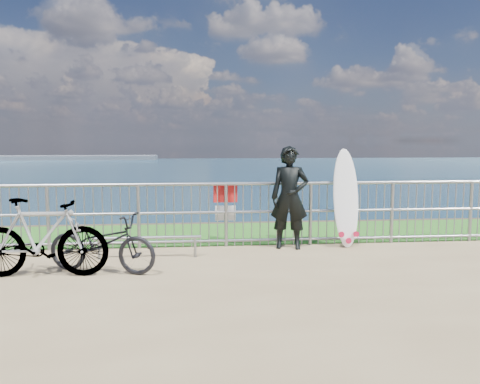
{
  "coord_description": "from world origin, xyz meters",
  "views": [
    {
      "loc": [
        -1.04,
        -6.44,
        1.84
      ],
      "look_at": [
        -0.29,
        1.2,
        1.0
      ],
      "focal_mm": 35.0,
      "sensor_mm": 36.0,
      "label": 1
    }
  ],
  "objects": [
    {
      "name": "grass_strip",
      "position": [
        0.0,
        2.7,
        0.01
      ],
      "size": [
        120.0,
        120.0,
        0.0
      ],
      "primitive_type": "plane",
      "color": "#22661C",
      "rests_on": "ground"
    },
    {
      "name": "seascape",
      "position": [
        -43.75,
        147.49,
        -4.03
      ],
      "size": [
        260.0,
        260.0,
        5.0
      ],
      "color": "brown",
      "rests_on": "ground"
    },
    {
      "name": "railing",
      "position": [
        0.01,
        1.6,
        0.58
      ],
      "size": [
        10.06,
        0.1,
        1.13
      ],
      "color": "gray",
      "rests_on": "ground"
    },
    {
      "name": "surfer",
      "position": [
        0.57,
        1.35,
        0.88
      ],
      "size": [
        0.71,
        0.55,
        1.75
      ],
      "primitive_type": "imported",
      "rotation": [
        0.0,
        0.0,
        -0.21
      ],
      "color": "black",
      "rests_on": "ground"
    },
    {
      "name": "surfboard",
      "position": [
        1.59,
        1.44,
        0.79
      ],
      "size": [
        0.45,
        0.41,
        1.72
      ],
      "color": "white",
      "rests_on": "ground"
    },
    {
      "name": "bicycle_near",
      "position": [
        -2.34,
        0.14,
        0.42
      ],
      "size": [
        1.69,
        1.02,
        0.84
      ],
      "primitive_type": "imported",
      "rotation": [
        0.0,
        0.0,
        1.26
      ],
      "color": "black",
      "rests_on": "ground"
    },
    {
      "name": "bicycle_far",
      "position": [
        -3.11,
        0.0,
        0.54
      ],
      "size": [
        1.82,
        0.59,
        1.08
      ],
      "primitive_type": "imported",
      "rotation": [
        0.0,
        0.0,
        1.53
      ],
      "color": "black",
      "rests_on": "ground"
    },
    {
      "name": "bike_rack",
      "position": [
        -1.79,
        0.88,
        0.29
      ],
      "size": [
        1.69,
        0.05,
        0.35
      ],
      "color": "gray",
      "rests_on": "ground"
    }
  ]
}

